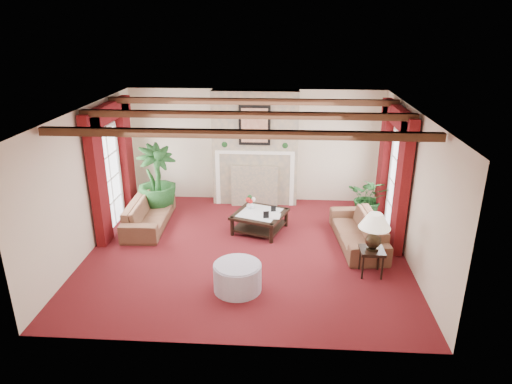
# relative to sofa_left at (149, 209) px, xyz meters

# --- Properties ---
(floor) EXTENTS (6.00, 6.00, 0.00)m
(floor) POSITION_rel_sofa_left_xyz_m (2.19, -1.01, -0.38)
(floor) COLOR #430C0C
(floor) RESTS_ON ground
(ceiling) EXTENTS (6.00, 6.00, 0.00)m
(ceiling) POSITION_rel_sofa_left_xyz_m (2.19, -1.01, 2.32)
(ceiling) COLOR white
(ceiling) RESTS_ON floor
(back_wall) EXTENTS (6.00, 0.02, 2.70)m
(back_wall) POSITION_rel_sofa_left_xyz_m (2.19, 1.74, 0.97)
(back_wall) COLOR beige
(back_wall) RESTS_ON ground
(left_wall) EXTENTS (0.02, 5.50, 2.70)m
(left_wall) POSITION_rel_sofa_left_xyz_m (-0.81, -1.01, 0.97)
(left_wall) COLOR beige
(left_wall) RESTS_ON ground
(right_wall) EXTENTS (0.02, 5.50, 2.70)m
(right_wall) POSITION_rel_sofa_left_xyz_m (5.19, -1.01, 0.97)
(right_wall) COLOR beige
(right_wall) RESTS_ON ground
(ceiling_beams) EXTENTS (6.00, 3.00, 0.12)m
(ceiling_beams) POSITION_rel_sofa_left_xyz_m (2.19, -1.01, 2.26)
(ceiling_beams) COLOR #371F11
(ceiling_beams) RESTS_ON ceiling
(fireplace) EXTENTS (2.00, 0.52, 2.70)m
(fireplace) POSITION_rel_sofa_left_xyz_m (2.19, 1.54, 2.32)
(fireplace) COLOR tan
(fireplace) RESTS_ON ground
(french_door_left) EXTENTS (0.10, 1.10, 2.16)m
(french_door_left) POSITION_rel_sofa_left_xyz_m (-0.78, -0.01, 1.75)
(french_door_left) COLOR white
(french_door_left) RESTS_ON ground
(french_door_right) EXTENTS (0.10, 1.10, 2.16)m
(french_door_right) POSITION_rel_sofa_left_xyz_m (5.16, -0.01, 1.75)
(french_door_right) COLOR white
(french_door_right) RESTS_ON ground
(curtains_left) EXTENTS (0.20, 2.40, 2.55)m
(curtains_left) POSITION_rel_sofa_left_xyz_m (-0.67, -0.01, 2.17)
(curtains_left) COLOR #45090E
(curtains_left) RESTS_ON ground
(curtains_right) EXTENTS (0.20, 2.40, 2.55)m
(curtains_right) POSITION_rel_sofa_left_xyz_m (5.05, -0.01, 2.17)
(curtains_right) COLOR #45090E
(curtains_right) RESTS_ON ground
(sofa_left) EXTENTS (2.00, 0.71, 0.76)m
(sofa_left) POSITION_rel_sofa_left_xyz_m (0.00, 0.00, 0.00)
(sofa_left) COLOR #350E15
(sofa_left) RESTS_ON ground
(sofa_right) EXTENTS (2.08, 0.97, 0.77)m
(sofa_right) POSITION_rel_sofa_left_xyz_m (4.37, -0.59, 0.00)
(sofa_right) COLOR #350E15
(sofa_right) RESTS_ON ground
(potted_palm) EXTENTS (2.46, 2.47, 0.89)m
(potted_palm) POSITION_rel_sofa_left_xyz_m (0.01, 0.74, 0.06)
(potted_palm) COLOR black
(potted_palm) RESTS_ON ground
(small_plant) EXTENTS (1.61, 1.64, 0.77)m
(small_plant) POSITION_rel_sofa_left_xyz_m (4.79, 0.70, 0.00)
(small_plant) COLOR black
(small_plant) RESTS_ON ground
(coffee_table) EXTENTS (1.27, 1.27, 0.41)m
(coffee_table) POSITION_rel_sofa_left_xyz_m (2.40, -0.10, -0.18)
(coffee_table) COLOR black
(coffee_table) RESTS_ON ground
(side_table) EXTENTS (0.43, 0.43, 0.49)m
(side_table) POSITION_rel_sofa_left_xyz_m (4.43, -1.74, -0.14)
(side_table) COLOR black
(side_table) RESTS_ON ground
(ottoman) EXTENTS (0.79, 0.79, 0.46)m
(ottoman) POSITION_rel_sofa_left_xyz_m (2.16, -2.38, -0.15)
(ottoman) COLOR gray
(ottoman) RESTS_ON ground
(table_lamp) EXTENTS (0.54, 0.54, 0.69)m
(table_lamp) POSITION_rel_sofa_left_xyz_m (4.43, -1.74, 0.45)
(table_lamp) COLOR black
(table_lamp) RESTS_ON side_table
(flower_vase) EXTENTS (0.26, 0.26, 0.17)m
(flower_vase) POSITION_rel_sofa_left_xyz_m (2.19, 0.11, 0.11)
(flower_vase) COLOR silver
(flower_vase) RESTS_ON coffee_table
(book) EXTENTS (0.23, 0.07, 0.30)m
(book) POSITION_rel_sofa_left_xyz_m (2.61, -0.29, 0.18)
(book) COLOR black
(book) RESTS_ON coffee_table
(photo_frame_a) EXTENTS (0.12, 0.04, 0.16)m
(photo_frame_a) POSITION_rel_sofa_left_xyz_m (2.54, -0.38, 0.10)
(photo_frame_a) COLOR black
(photo_frame_a) RESTS_ON coffee_table
(photo_frame_b) EXTENTS (0.11, 0.04, 0.14)m
(photo_frame_b) POSITION_rel_sofa_left_xyz_m (2.68, -0.03, 0.09)
(photo_frame_b) COLOR black
(photo_frame_b) RESTS_ON coffee_table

